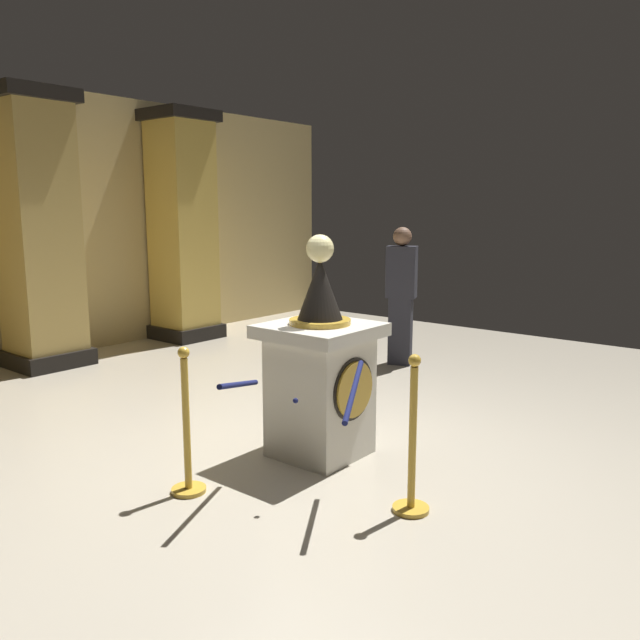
% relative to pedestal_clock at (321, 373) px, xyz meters
% --- Properties ---
extents(ground_plane, '(11.27, 11.27, 0.00)m').
position_rel_pedestal_clock_xyz_m(ground_plane, '(0.11, 0.18, -0.67)').
color(ground_plane, '#B2A893').
extents(back_wall, '(11.27, 0.16, 3.45)m').
position_rel_pedestal_clock_xyz_m(back_wall, '(0.11, 4.97, 1.06)').
color(back_wall, tan).
rests_on(back_wall, ground_plane).
extents(pedestal_clock, '(0.80, 0.80, 1.74)m').
position_rel_pedestal_clock_xyz_m(pedestal_clock, '(0.00, 0.00, 0.00)').
color(pedestal_clock, beige).
rests_on(pedestal_clock, ground_plane).
extents(stanchion_near, '(0.24, 0.24, 1.03)m').
position_rel_pedestal_clock_xyz_m(stanchion_near, '(-1.12, 0.27, -0.31)').
color(stanchion_near, gold).
rests_on(stanchion_near, ground_plane).
extents(stanchion_far, '(0.24, 0.24, 1.04)m').
position_rel_pedestal_clock_xyz_m(stanchion_far, '(-0.39, -1.07, -0.30)').
color(stanchion_far, gold).
rests_on(stanchion_far, ground_plane).
extents(velvet_rope, '(1.06, 1.07, 0.22)m').
position_rel_pedestal_clock_xyz_m(velvet_rope, '(-0.75, -0.40, 0.12)').
color(velvet_rope, '#141947').
extents(column_right, '(0.89, 0.89, 3.31)m').
position_rel_pedestal_clock_xyz_m(column_right, '(2.30, 4.48, 0.98)').
color(column_right, black).
rests_on(column_right, ground_plane).
extents(column_centre_rear, '(0.90, 0.90, 3.31)m').
position_rel_pedestal_clock_xyz_m(column_centre_rear, '(0.11, 4.48, 0.98)').
color(column_centre_rear, black).
rests_on(column_centre_rear, ground_plane).
extents(bystander_guest, '(0.34, 0.42, 1.71)m').
position_rel_pedestal_clock_xyz_m(bystander_guest, '(2.93, 1.10, 0.25)').
color(bystander_guest, '#26262D').
rests_on(bystander_guest, ground_plane).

